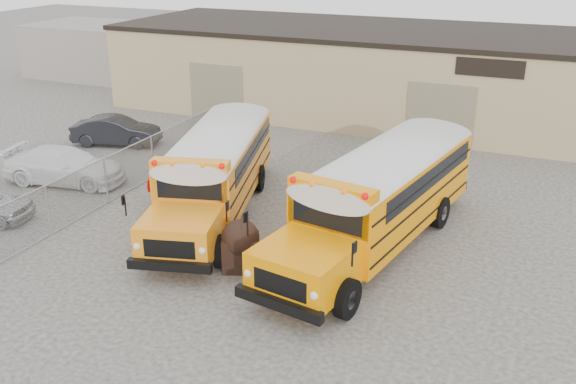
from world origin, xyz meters
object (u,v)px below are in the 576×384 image
at_px(tarp_bundle, 240,244).
at_px(school_bus_left, 249,119).
at_px(car_white, 65,166).
at_px(school_bus_right, 452,140).
at_px(car_dark, 116,131).

bearing_deg(tarp_bundle, school_bus_left, 115.23).
distance_m(tarp_bundle, car_white, 10.54).
bearing_deg(school_bus_left, school_bus_right, 1.47).
relative_size(car_white, car_dark, 1.19).
distance_m(school_bus_left, school_bus_right, 8.95).
distance_m(car_white, car_dark, 5.13).
bearing_deg(car_white, school_bus_right, -77.10).
bearing_deg(school_bus_right, car_white, -156.67).
bearing_deg(car_dark, school_bus_left, -98.54).
bearing_deg(tarp_bundle, car_white, 159.83).
distance_m(school_bus_left, car_white, 8.08).
height_order(tarp_bundle, car_dark, tarp_bundle).
height_order(school_bus_right, car_dark, school_bus_right).
bearing_deg(school_bus_left, tarp_bundle, -64.77).
xyz_separation_m(school_bus_right, tarp_bundle, (-4.43, -9.81, -1.02)).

